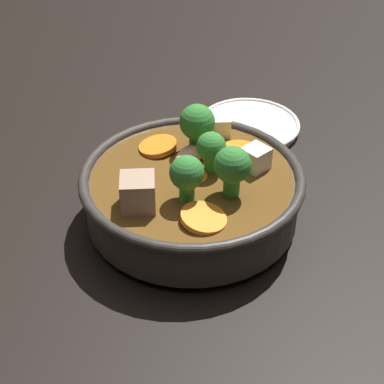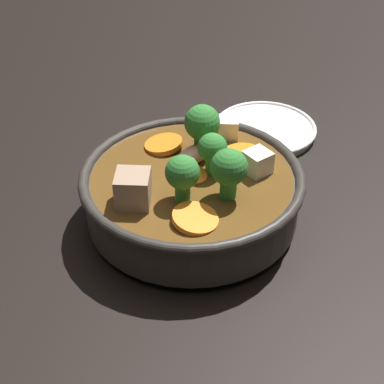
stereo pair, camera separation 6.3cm
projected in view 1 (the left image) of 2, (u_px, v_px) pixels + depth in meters
ground_plane at (192, 220)px, 0.75m from camera, size 3.00×3.00×0.00m
stirfry_bowl at (193, 189)px, 0.72m from camera, size 0.25×0.25×0.12m
side_saucer at (249, 125)px, 0.91m from camera, size 0.14×0.14×0.01m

